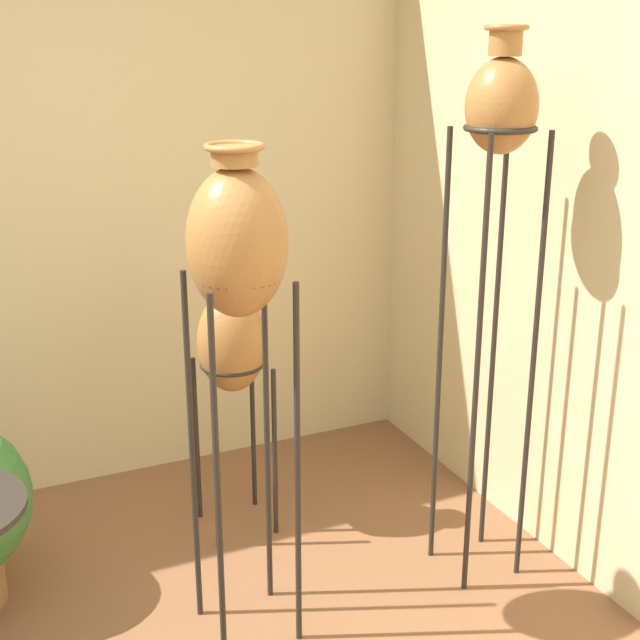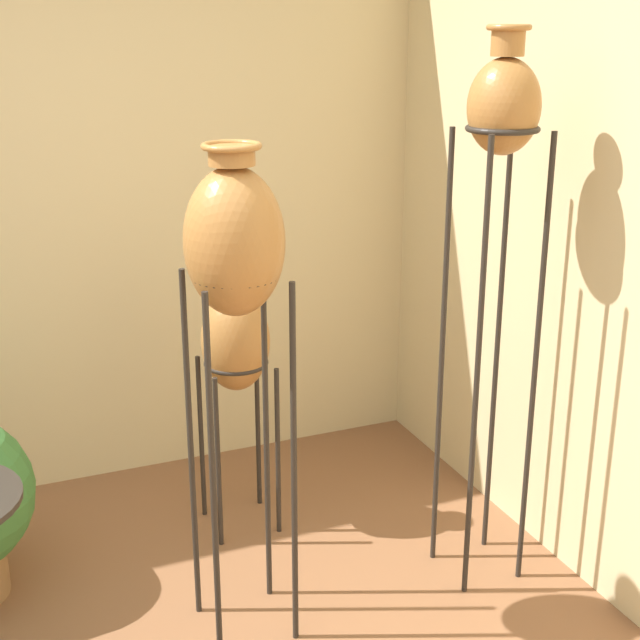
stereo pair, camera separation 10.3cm
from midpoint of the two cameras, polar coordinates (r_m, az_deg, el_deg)
The scene contains 3 objects.
vase_stand_tall at distance 3.04m, azimuth 10.47°, elevation 11.56°, with size 0.26×0.26×1.99m.
vase_stand_medium at distance 2.70m, azimuth -6.41°, elevation 4.43°, with size 0.31×0.31×1.66m.
vase_stand_short at distance 3.49m, azimuth -6.52°, elevation -1.56°, with size 0.27×0.27×1.08m.
Camera 1 is at (-0.09, -1.74, 1.99)m, focal length 50.00 mm.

